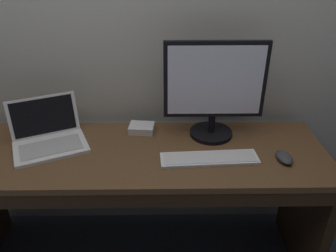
# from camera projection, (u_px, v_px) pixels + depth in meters

# --- Properties ---
(desk) EXTENTS (1.89, 0.59, 0.76)m
(desk) POSITION_uv_depth(u_px,v_px,m) (138.00, 187.00, 1.76)
(desk) COLOR brown
(desk) RESTS_ON ground
(laptop_white) EXTENTS (0.43, 0.40, 0.22)m
(laptop_white) POSITION_uv_depth(u_px,v_px,m) (49.00, 139.00, 1.70)
(laptop_white) COLOR white
(laptop_white) RESTS_ON desk
(external_monitor) EXTENTS (0.51, 0.23, 0.51)m
(external_monitor) POSITION_uv_depth(u_px,v_px,m) (214.00, 90.00, 1.67)
(external_monitor) COLOR black
(external_monitor) RESTS_ON desk
(wired_keyboard) EXTENTS (0.47, 0.15, 0.02)m
(wired_keyboard) POSITION_uv_depth(u_px,v_px,m) (209.00, 159.00, 1.60)
(wired_keyboard) COLOR white
(wired_keyboard) RESTS_ON desk
(computer_mouse) EXTENTS (0.08, 0.12, 0.04)m
(computer_mouse) POSITION_uv_depth(u_px,v_px,m) (284.00, 157.00, 1.59)
(computer_mouse) COLOR #38383D
(computer_mouse) RESTS_ON desk
(external_drive_box) EXTENTS (0.14, 0.12, 0.04)m
(external_drive_box) POSITION_uv_depth(u_px,v_px,m) (142.00, 128.00, 1.83)
(external_drive_box) COLOR silver
(external_drive_box) RESTS_ON desk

